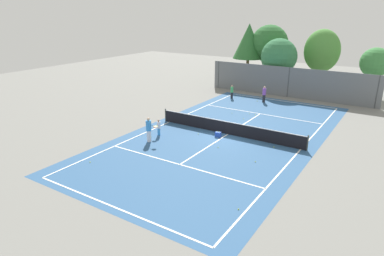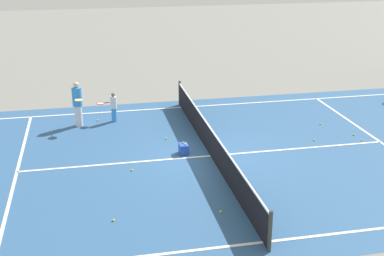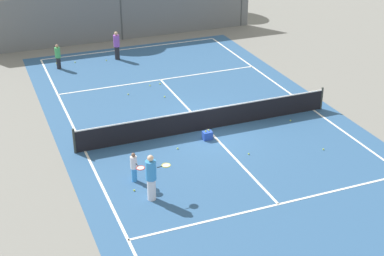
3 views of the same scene
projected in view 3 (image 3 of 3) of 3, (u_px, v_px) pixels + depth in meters
ground_plane at (207, 129)px, 25.66m from camera, size 80.00×80.00×0.00m
court_surface at (207, 129)px, 25.66m from camera, size 13.00×25.00×0.01m
tennis_net at (207, 119)px, 25.43m from camera, size 11.90×0.10×1.10m
perimeter_fence at (121, 15)px, 36.59m from camera, size 18.00×0.12×3.20m
player_0 at (58, 56)px, 32.18m from camera, size 0.30×0.30×1.42m
player_1 at (151, 177)px, 20.23m from camera, size 0.96×0.44×1.79m
player_2 at (134, 167)px, 21.43m from camera, size 0.43×0.84×1.21m
player_3 at (117, 45)px, 33.55m from camera, size 0.36×0.36×1.67m
ball_crate at (207, 135)px, 24.72m from camera, size 0.41×0.29×0.43m
tennis_ball_0 at (160, 84)px, 30.39m from camera, size 0.07×0.07×0.07m
tennis_ball_2 at (290, 121)px, 26.38m from camera, size 0.07×0.07×0.07m
tennis_ball_4 at (150, 85)px, 30.18m from camera, size 0.07×0.07×0.07m
tennis_ball_5 at (323, 149)px, 23.92m from camera, size 0.07×0.07×0.07m
tennis_ball_6 at (75, 62)px, 33.36m from camera, size 0.07×0.07×0.07m
tennis_ball_7 at (56, 63)px, 33.19m from camera, size 0.07×0.07×0.07m
tennis_ball_8 at (249, 154)px, 23.56m from camera, size 0.07×0.07×0.07m
tennis_ball_9 at (128, 94)px, 29.12m from camera, size 0.07×0.07×0.07m
tennis_ball_10 at (106, 60)px, 33.65m from camera, size 0.07×0.07×0.07m
tennis_ball_11 at (134, 190)px, 21.10m from camera, size 0.07×0.07×0.07m
tennis_ball_12 at (165, 97)px, 28.84m from camera, size 0.07×0.07×0.07m
tennis_ball_13 at (178, 149)px, 23.97m from camera, size 0.07×0.07×0.07m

